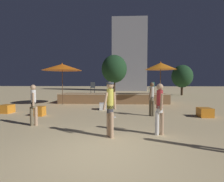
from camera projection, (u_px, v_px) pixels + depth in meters
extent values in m
plane|color=#D1B784|center=(100.00, 153.00, 4.36)|extent=(120.00, 120.00, 0.00)
cube|color=olive|center=(114.00, 98.00, 14.74)|extent=(8.86, 2.27, 0.74)
cube|color=#CCB793|center=(113.00, 94.00, 13.62)|extent=(8.86, 0.12, 0.08)
cylinder|color=brown|center=(62.00, 88.00, 13.44)|extent=(0.05, 0.05, 2.62)
cone|color=orange|center=(62.00, 67.00, 13.35)|extent=(3.00, 3.00, 0.49)
sphere|color=orange|center=(62.00, 63.00, 13.33)|extent=(0.08, 0.08, 0.08)
cylinder|color=brown|center=(160.00, 87.00, 13.15)|extent=(0.05, 0.05, 2.67)
cone|color=orange|center=(161.00, 66.00, 13.07)|extent=(2.31, 2.31, 0.51)
sphere|color=orange|center=(161.00, 62.00, 13.05)|extent=(0.08, 0.08, 0.08)
cube|color=white|center=(104.00, 106.00, 11.03)|extent=(0.66, 0.66, 0.41)
cube|color=orange|center=(6.00, 109.00, 9.86)|extent=(0.70, 0.70, 0.46)
cube|color=orange|center=(205.00, 112.00, 8.75)|extent=(0.64, 0.64, 0.45)
cube|color=orange|center=(40.00, 111.00, 9.03)|extent=(0.48, 0.48, 0.49)
cylinder|color=tan|center=(162.00, 123.00, 5.80)|extent=(0.13, 0.13, 0.79)
cylinder|color=white|center=(157.00, 123.00, 5.79)|extent=(0.13, 0.13, 0.79)
cylinder|color=white|center=(160.00, 109.00, 5.77)|extent=(0.20, 0.20, 0.24)
cylinder|color=#B22D33|center=(160.00, 99.00, 5.75)|extent=(0.20, 0.20, 0.60)
cylinder|color=tan|center=(158.00, 101.00, 5.92)|extent=(0.11, 0.23, 0.54)
cylinder|color=tan|center=(162.00, 102.00, 5.59)|extent=(0.10, 0.15, 0.54)
sphere|color=tan|center=(160.00, 87.00, 5.73)|extent=(0.22, 0.22, 0.22)
cylinder|color=#72664C|center=(150.00, 108.00, 9.03)|extent=(0.13, 0.13, 0.80)
cylinder|color=#72664C|center=(153.00, 108.00, 8.92)|extent=(0.13, 0.13, 0.80)
cylinder|color=#72664C|center=(152.00, 99.00, 8.95)|extent=(0.21, 0.21, 0.24)
cylinder|color=beige|center=(152.00, 93.00, 8.93)|extent=(0.21, 0.21, 0.61)
cylinder|color=brown|center=(150.00, 94.00, 8.81)|extent=(0.21, 0.23, 0.54)
cylinder|color=brown|center=(154.00, 94.00, 9.06)|extent=(0.13, 0.14, 0.55)
sphere|color=brown|center=(152.00, 85.00, 8.91)|extent=(0.22, 0.22, 0.22)
cylinder|color=tan|center=(36.00, 116.00, 7.06)|extent=(0.13, 0.13, 0.76)
cylinder|color=#72664C|center=(32.00, 116.00, 7.00)|extent=(0.13, 0.13, 0.76)
cylinder|color=#72664C|center=(34.00, 105.00, 7.01)|extent=(0.20, 0.20, 0.24)
cylinder|color=white|center=(33.00, 97.00, 6.99)|extent=(0.20, 0.20, 0.58)
cylinder|color=tan|center=(34.00, 99.00, 7.14)|extent=(0.11, 0.12, 0.52)
cylinder|color=tan|center=(33.00, 99.00, 6.84)|extent=(0.12, 0.13, 0.52)
sphere|color=tan|center=(33.00, 87.00, 6.97)|extent=(0.21, 0.21, 0.21)
cylinder|color=tan|center=(112.00, 125.00, 5.49)|extent=(0.13, 0.13, 0.82)
cylinder|color=tan|center=(109.00, 124.00, 5.63)|extent=(0.13, 0.13, 0.82)
cylinder|color=#3F3F47|center=(110.00, 109.00, 5.53)|extent=(0.21, 0.21, 0.24)
cylinder|color=#D8D14C|center=(110.00, 99.00, 5.51)|extent=(0.21, 0.21, 0.63)
cylinder|color=tan|center=(115.00, 101.00, 5.61)|extent=(0.13, 0.13, 0.56)
cylinder|color=tan|center=(105.00, 101.00, 5.42)|extent=(0.20, 0.18, 0.56)
sphere|color=tan|center=(110.00, 85.00, 5.49)|extent=(0.22, 0.22, 0.22)
cylinder|color=#333842|center=(110.00, 83.00, 5.48)|extent=(0.25, 0.25, 0.07)
cylinder|color=#1E4C47|center=(151.00, 90.00, 15.22)|extent=(0.02, 0.02, 0.45)
cylinder|color=#1E4C47|center=(149.00, 90.00, 15.02)|extent=(0.02, 0.02, 0.45)
cylinder|color=#1E4C47|center=(154.00, 90.00, 14.99)|extent=(0.02, 0.02, 0.45)
cylinder|color=#1E4C47|center=(152.00, 90.00, 14.79)|extent=(0.02, 0.02, 0.45)
cylinder|color=#1E4C47|center=(151.00, 87.00, 14.99)|extent=(0.40, 0.40, 0.02)
cube|color=#1E4C47|center=(153.00, 85.00, 14.85)|extent=(0.28, 0.27, 0.45)
cylinder|color=#2D3338|center=(94.00, 90.00, 14.56)|extent=(0.02, 0.02, 0.45)
cylinder|color=#2D3338|center=(91.00, 90.00, 14.50)|extent=(0.02, 0.02, 0.45)
cylinder|color=#2D3338|center=(95.00, 90.00, 14.26)|extent=(0.02, 0.02, 0.45)
cylinder|color=#2D3338|center=(91.00, 90.00, 14.21)|extent=(0.02, 0.02, 0.45)
cylinder|color=#2D3338|center=(93.00, 88.00, 14.37)|extent=(0.40, 0.40, 0.02)
cube|color=#2D3338|center=(93.00, 85.00, 14.19)|extent=(0.36, 0.11, 0.45)
cylinder|color=white|center=(114.00, 117.00, 8.65)|extent=(0.23, 0.23, 0.03)
cylinder|color=#3D2B1C|center=(114.00, 88.00, 22.08)|extent=(0.28, 0.28, 1.92)
ellipsoid|color=#1E4223|center=(114.00, 69.00, 21.95)|extent=(3.18, 3.18, 3.49)
cylinder|color=#3D2B1C|center=(182.00, 90.00, 22.50)|extent=(0.28, 0.28, 1.26)
ellipsoid|color=#1E4223|center=(182.00, 76.00, 22.40)|extent=(2.63, 2.63, 2.89)
cube|color=gray|center=(129.00, 55.00, 33.48)|extent=(6.49, 3.23, 13.60)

